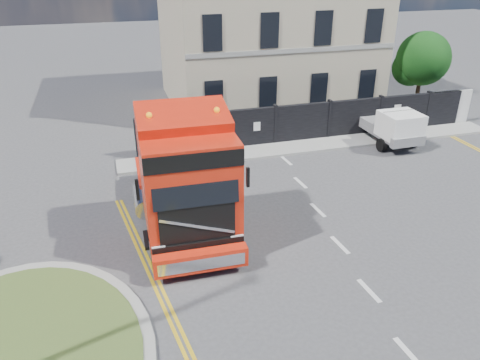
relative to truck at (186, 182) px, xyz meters
name	(u,v)px	position (x,y,z in m)	size (l,w,h in m)	color
ground	(254,253)	(1.85, -1.73, -2.04)	(120.00, 120.00, 0.00)	#424244
hoarding_fence	(321,121)	(8.41, 7.27, -1.04)	(18.80, 0.25, 2.00)	black
georgian_building	(266,10)	(7.85, 14.77, 3.73)	(12.30, 10.30, 12.80)	#B3AD8E
tree	(420,61)	(16.23, 10.37, 1.00)	(3.20, 3.20, 4.80)	#382619
pavement_far	(317,145)	(7.85, 6.37, -1.98)	(20.00, 1.60, 0.12)	gray
truck	(186,182)	(0.00, 0.00, 0.00)	(3.04, 7.68, 4.56)	black
flatbed_pickup	(393,127)	(11.52, 5.39, -1.02)	(2.04, 4.57, 1.90)	slate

